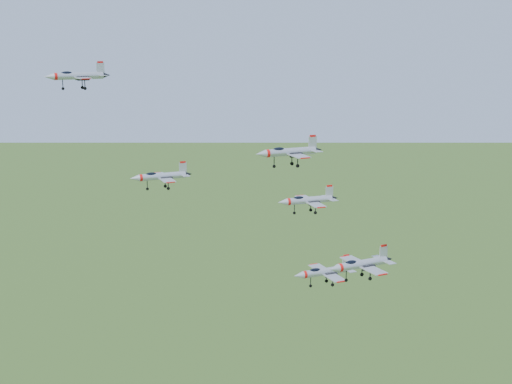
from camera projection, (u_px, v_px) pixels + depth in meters
name	position (u px, v px, depth m)	size (l,w,h in m)	color
jet_lead	(77.00, 76.00, 131.08)	(12.19, 10.02, 3.26)	#AAAEB7
jet_left_high	(161.00, 176.00, 128.33)	(11.56, 9.52, 3.09)	#AAAEB7
jet_right_high	(289.00, 152.00, 114.01)	(11.76, 9.67, 3.15)	#AAAEB7
jet_left_low	(308.00, 200.00, 142.34)	(13.08, 10.85, 3.49)	#AAAEB7
jet_right_low	(360.00, 264.00, 128.42)	(13.98, 11.53, 3.74)	#AAAEB7
jet_trail	(324.00, 272.00, 144.25)	(14.01, 11.51, 3.76)	#AAAEB7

